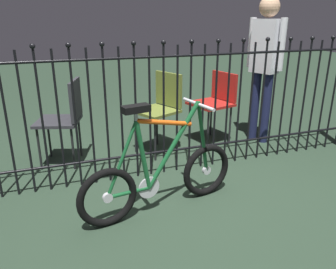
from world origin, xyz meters
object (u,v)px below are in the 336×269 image
chair_red (216,99)px  chair_olive (161,104)px  chair_charcoal (66,114)px  person_visitor (265,58)px  bicycle (161,176)px

chair_red → chair_olive: 0.73m
chair_charcoal → person_visitor: size_ratio=0.52×
chair_charcoal → chair_olive: 1.03m
chair_charcoal → chair_olive: (1.03, 0.00, 0.01)m
person_visitor → chair_charcoal: bearing=178.3°
bicycle → chair_red: bicycle is taller
chair_red → person_visitor: size_ratio=0.50×
person_visitor → chair_olive: bearing=176.7°
chair_red → chair_charcoal: bearing=-177.0°
chair_red → person_visitor: 0.73m
bicycle → person_visitor: 2.11m
chair_charcoal → chair_red: chair_charcoal is taller
chair_red → bicycle: bearing=-131.2°
person_visitor → chair_red: bearing=163.2°
bicycle → person_visitor: (1.64, 1.11, 0.72)m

